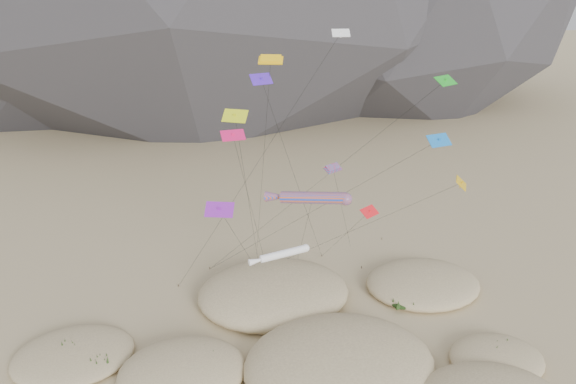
# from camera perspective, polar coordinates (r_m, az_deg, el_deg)

# --- Properties ---
(dunes) EXTENTS (49.90, 38.36, 4.21)m
(dunes) POSITION_cam_1_polar(r_m,az_deg,el_deg) (54.00, 2.27, -16.50)
(dunes) COLOR #CCB789
(dunes) RESTS_ON ground
(dune_grass) EXTENTS (42.02, 28.67, 1.46)m
(dune_grass) POSITION_cam_1_polar(r_m,az_deg,el_deg) (54.03, 2.44, -16.40)
(dune_grass) COLOR black
(dune_grass) RESTS_ON ground
(kite_stakes) EXTENTS (27.65, 6.77, 0.30)m
(kite_stakes) POSITION_cam_1_polar(r_m,az_deg,el_deg) (69.54, -0.02, -7.51)
(kite_stakes) COLOR #3F2D1E
(kite_stakes) RESTS_ON ground
(rainbow_tube_kite) EXTENTS (7.83, 13.83, 14.48)m
(rainbow_tube_kite) POSITION_cam_1_polar(r_m,az_deg,el_deg) (54.44, 2.23, -0.58)
(rainbow_tube_kite) COLOR orange
(rainbow_tube_kite) RESTS_ON ground
(white_tube_kite) EXTENTS (5.98, 17.46, 10.16)m
(white_tube_kite) POSITION_cam_1_polar(r_m,az_deg,el_deg) (52.27, -0.74, -6.36)
(white_tube_kite) COLOR white
(white_tube_kite) RESTS_ON ground
(orange_parafoil) EXTENTS (2.41, 14.70, 26.90)m
(orange_parafoil) POSITION_cam_1_polar(r_m,az_deg,el_deg) (52.76, -1.80, 12.87)
(orange_parafoil) COLOR #F2B60C
(orange_parafoil) RESTS_ON ground
(multi_parafoil) EXTENTS (8.54, 14.36, 16.64)m
(multi_parafoil) POSITION_cam_1_polar(r_m,az_deg,el_deg) (54.69, 4.64, 2.25)
(multi_parafoil) COLOR red
(multi_parafoil) RESTS_ON ground
(delta_kites) EXTENTS (28.71, 17.79, 28.63)m
(delta_kites) POSITION_cam_1_polar(r_m,az_deg,el_deg) (52.99, 4.17, 5.16)
(delta_kites) COLOR purple
(delta_kites) RESTS_ON ground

